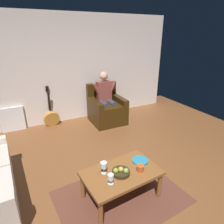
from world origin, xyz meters
name	(u,v)px	position (x,y,z in m)	size (l,w,h in m)	color
ground_plane	(131,189)	(0.00, 0.00, 0.00)	(7.05, 7.05, 0.00)	brown
wall_back	(69,70)	(0.00, -2.97, 1.32)	(5.67, 0.06, 2.64)	silver
rug	(121,197)	(0.22, 0.06, 0.00)	(1.73, 1.23, 0.01)	brown
armchair	(107,110)	(-0.73, -2.37, 0.33)	(0.82, 0.85, 0.97)	#33220A
person_seated	(106,96)	(-0.73, -2.41, 0.70)	(0.64, 0.55, 1.29)	brown
coffee_table	(121,175)	(0.22, 0.06, 0.38)	(1.07, 0.70, 0.44)	brown
guitar	(52,117)	(0.60, -2.76, 0.22)	(0.38, 0.25, 1.00)	#BA8436
radiator	(13,119)	(1.46, -2.90, 0.29)	(0.52, 0.06, 0.59)	white
wine_glass_near	(111,178)	(0.45, 0.20, 0.53)	(0.08, 0.08, 0.14)	silver
wine_glass_far	(104,166)	(0.44, -0.02, 0.56)	(0.09, 0.09, 0.17)	silver
fruit_bowl	(121,172)	(0.25, 0.10, 0.47)	(0.24, 0.24, 0.11)	#2F2713
decorative_dish	(140,161)	(-0.14, -0.02, 0.45)	(0.24, 0.24, 0.02)	teal
candle_jar	(140,168)	(-0.02, 0.16, 0.48)	(0.10, 0.10, 0.08)	#BB5020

